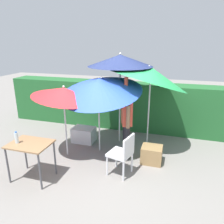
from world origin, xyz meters
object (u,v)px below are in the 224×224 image
object	(u,v)px
umbrella_yellow	(64,93)
umbrella_navy	(120,61)
chair_plastic	(123,153)
cooler_box	(84,135)
bottle_water	(16,138)
umbrella_orange	(100,85)
folding_table	(30,148)
person_vendor	(127,119)
crate_cardboard	(152,155)
umbrella_rainbow	(150,74)

from	to	relation	value
umbrella_yellow	umbrella_navy	world-z (taller)	umbrella_navy
umbrella_navy	chair_plastic	xyz separation A→B (m)	(0.48, -1.52, -1.69)
chair_plastic	cooler_box	bearing A→B (deg)	139.33
chair_plastic	bottle_water	distance (m)	2.10
chair_plastic	bottle_water	xyz separation A→B (m)	(-1.94, -0.70, 0.39)
cooler_box	umbrella_yellow	bearing A→B (deg)	-97.46
umbrella_orange	folding_table	xyz separation A→B (m)	(-0.92, -1.50, -1.00)
umbrella_orange	folding_table	size ratio (longest dim) A/B	2.64
chair_plastic	bottle_water	size ratio (longest dim) A/B	3.71
person_vendor	cooler_box	world-z (taller)	person_vendor
umbrella_orange	bottle_water	size ratio (longest dim) A/B	8.79
person_vendor	crate_cardboard	xyz separation A→B (m)	(0.63, -0.14, -0.74)
umbrella_orange	umbrella_yellow	size ratio (longest dim) A/B	1.18
umbrella_rainbow	person_vendor	world-z (taller)	umbrella_rainbow
umbrella_yellow	folding_table	world-z (taller)	umbrella_yellow
person_vendor	bottle_water	xyz separation A→B (m)	(-1.82, -1.50, -0.04)
bottle_water	cooler_box	bearing A→B (deg)	74.59
person_vendor	cooler_box	distance (m)	1.55
folding_table	umbrella_navy	bearing A→B (deg)	60.48
person_vendor	folding_table	bearing A→B (deg)	-137.72
umbrella_yellow	folding_table	xyz separation A→B (m)	(-0.19, -1.10, -0.86)
umbrella_navy	person_vendor	size ratio (longest dim) A/B	1.27
chair_plastic	folding_table	world-z (taller)	chair_plastic
umbrella_navy	bottle_water	size ratio (longest dim) A/B	9.98
umbrella_navy	cooler_box	world-z (taller)	umbrella_navy
folding_table	umbrella_rainbow	bearing A→B (deg)	47.05
umbrella_yellow	umbrella_navy	distance (m)	1.63
umbrella_navy	cooler_box	size ratio (longest dim) A/B	4.02
umbrella_orange	bottle_water	distance (m)	2.09
cooler_box	person_vendor	bearing A→B (deg)	-17.85
chair_plastic	crate_cardboard	size ratio (longest dim) A/B	1.93
chair_plastic	umbrella_navy	bearing A→B (deg)	107.34
umbrella_orange	chair_plastic	xyz separation A→B (m)	(0.78, -0.85, -1.17)
umbrella_yellow	bottle_water	xyz separation A→B (m)	(-0.43, -1.16, -0.65)
umbrella_orange	crate_cardboard	world-z (taller)	umbrella_orange
umbrella_yellow	crate_cardboard	bearing A→B (deg)	5.79
umbrella_orange	folding_table	world-z (taller)	umbrella_orange
person_vendor	bottle_water	distance (m)	2.36
umbrella_yellow	umbrella_navy	size ratio (longest dim) A/B	0.75
chair_plastic	folding_table	bearing A→B (deg)	-159.24
umbrella_navy	crate_cardboard	distance (m)	2.40
umbrella_orange	person_vendor	xyz separation A→B (m)	(0.66, -0.05, -0.75)
umbrella_rainbow	folding_table	world-z (taller)	umbrella_rainbow
person_vendor	cooler_box	xyz separation A→B (m)	(-1.30, 0.42, -0.73)
crate_cardboard	umbrella_yellow	bearing A→B (deg)	-174.21
person_vendor	umbrella_yellow	bearing A→B (deg)	-166.15
crate_cardboard	umbrella_orange	bearing A→B (deg)	171.55
folding_table	cooler_box	bearing A→B (deg)	81.13
umbrella_orange	umbrella_yellow	distance (m)	0.84
umbrella_orange	umbrella_yellow	world-z (taller)	umbrella_orange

